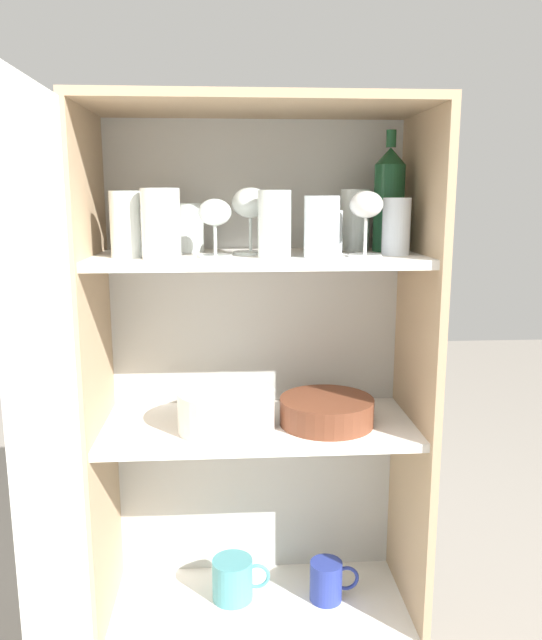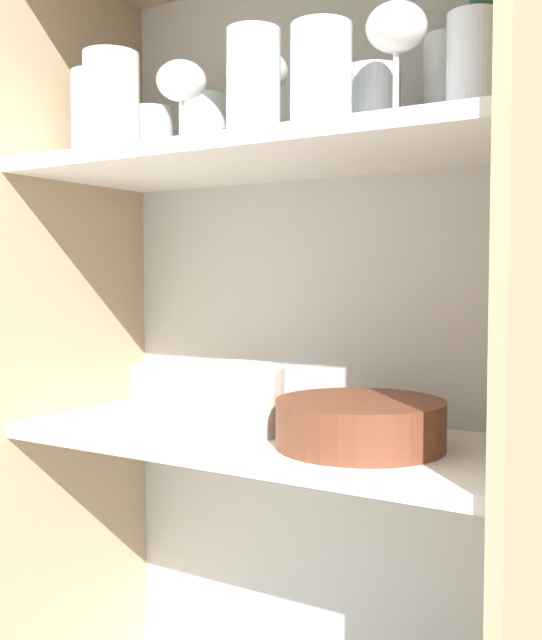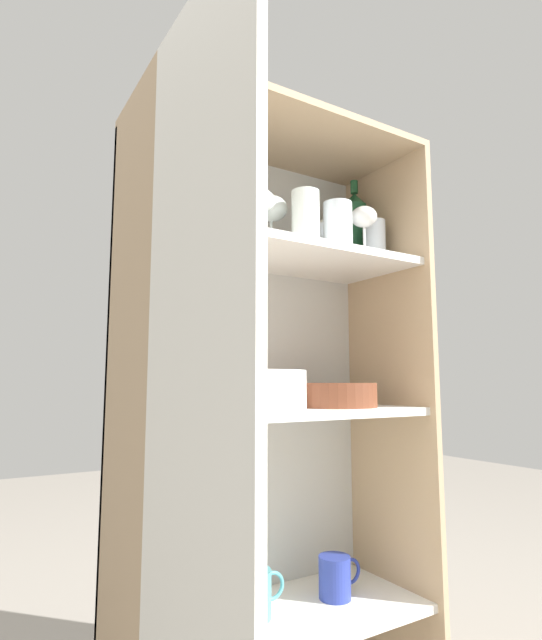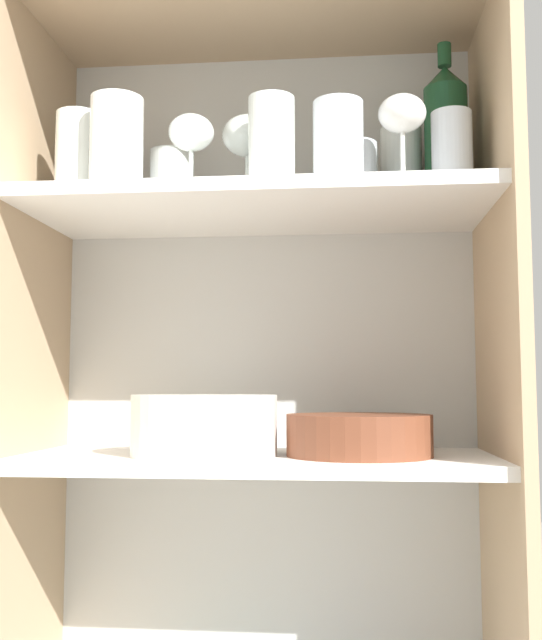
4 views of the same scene
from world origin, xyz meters
name	(u,v)px [view 4 (image 4 of 4)]	position (x,y,z in m)	size (l,w,h in m)	color
cupboard_back_panel	(268,461)	(0.00, 0.32, 0.72)	(0.75, 0.02, 1.43)	silver
cupboard_side_left	(25,469)	(-0.36, 0.15, 0.72)	(0.02, 0.34, 1.43)	tan
cupboard_side_right	(503,474)	(0.36, 0.15, 0.72)	(0.02, 0.34, 1.43)	tan
cupboard_top_panel	(258,13)	(0.00, 0.15, 1.44)	(0.75, 0.34, 0.02)	tan
shelf_board_middle	(257,461)	(0.00, 0.15, 0.73)	(0.71, 0.31, 0.02)	white
shelf_board_upper	(257,209)	(0.00, 0.15, 1.12)	(0.71, 0.31, 0.02)	white
tumbler_glass_0	(401,171)	(0.23, 0.24, 1.20)	(0.07, 0.07, 0.14)	white
tumbler_glass_1	(112,186)	(-0.25, 0.21, 1.18)	(0.07, 0.07, 0.10)	white
tumbler_glass_2	(354,174)	(0.15, 0.17, 1.18)	(0.07, 0.07, 0.09)	white
tumbler_glass_3	(170,183)	(-0.16, 0.22, 1.19)	(0.07, 0.07, 0.11)	white
tumbler_glass_4	(452,153)	(0.30, 0.12, 1.19)	(0.06, 0.06, 0.12)	white
tumbler_glass_5	(116,145)	(-0.20, 0.06, 1.20)	(0.08, 0.08, 0.14)	white
tumbler_glass_6	(78,157)	(-0.27, 0.11, 1.20)	(0.07, 0.07, 0.14)	white
tumbler_glass_7	(272,144)	(0.03, 0.08, 1.20)	(0.07, 0.07, 0.14)	white
tumbler_glass_8	(338,145)	(0.13, 0.07, 1.19)	(0.07, 0.07, 0.13)	white
wine_glass_0	(248,141)	(-0.02, 0.16, 1.23)	(0.08, 0.08, 0.14)	white
wine_glass_1	(191,139)	(-0.09, 0.09, 1.21)	(0.07, 0.07, 0.12)	white
wine_glass_2	(402,121)	(0.22, 0.08, 1.23)	(0.07, 0.07, 0.14)	white
wine_bottle	(446,135)	(0.30, 0.21, 1.25)	(0.07, 0.07, 0.27)	#194728
plate_stack_white	(204,425)	(-0.07, 0.12, 0.79)	(0.22, 0.22, 0.09)	silver
mixing_bowl_large	(359,433)	(0.15, 0.13, 0.78)	(0.21, 0.21, 0.06)	brown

